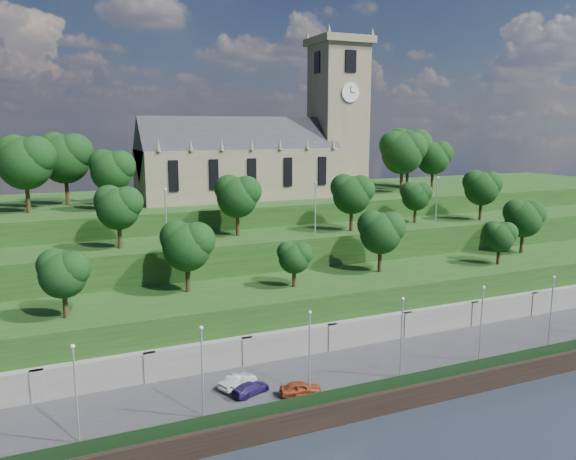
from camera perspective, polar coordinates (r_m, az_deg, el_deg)
name	(u,v)px	position (r m, az deg, el deg)	size (l,w,h in m)	color
ground	(431,403)	(58.90, 14.33, -16.64)	(320.00, 320.00, 0.00)	black
promenade	(396,369)	(62.81, 10.95, -13.70)	(160.00, 12.00, 2.00)	#2D2D30
quay_wall	(432,392)	(58.38, 14.41, -15.70)	(160.00, 0.50, 2.20)	black
fence	(428,375)	(58.20, 14.08, -14.13)	(160.00, 0.10, 1.20)	black
retaining_wall	(367,337)	(66.85, 8.07, -10.70)	(160.00, 2.10, 5.00)	slate
embankment_lower	(343,309)	(71.23, 5.56, -8.01)	(160.00, 12.00, 8.00)	#1A3B13
embankment_upper	(305,273)	(80.04, 1.78, -4.38)	(160.00, 10.00, 12.00)	#1A3B13
hilltop	(255,236)	(98.64, -3.39, -0.66)	(160.00, 32.00, 15.00)	#1A3B13
church	(267,151)	(93.38, -2.18, 8.02)	(38.60, 12.35, 27.60)	#71674F
trees_lower	(348,236)	(69.87, 6.12, -0.65)	(68.82, 9.05, 8.19)	black
trees_upper	(324,194)	(78.22, 3.70, 3.68)	(60.38, 8.45, 8.23)	black
trees_hilltop	(271,154)	(92.64, -1.69, 7.74)	(75.55, 16.61, 11.29)	black
lamp_posts_promenade	(402,332)	(56.93, 11.46, -10.09)	(60.36, 0.36, 8.25)	#B2B2B7
lamp_posts_upper	(315,204)	(75.36, 2.79, 2.63)	(40.36, 0.36, 7.29)	#B2B2B7
car_left	(301,388)	(53.94, 1.29, -15.79)	(1.56, 3.88, 1.32)	#953818
car_middle	(238,381)	(55.59, -5.14, -15.02)	(1.35, 3.87, 1.28)	#A8AAAD
car_right	(251,388)	(54.31, -3.82, -15.73)	(1.58, 3.88, 1.13)	#22164E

